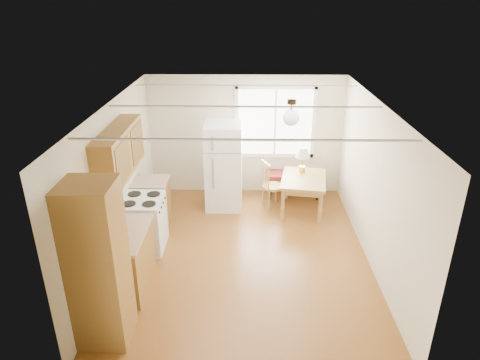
{
  "coord_description": "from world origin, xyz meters",
  "views": [
    {
      "loc": [
        0.03,
        -5.98,
        3.97
      ],
      "look_at": [
        -0.08,
        0.44,
        1.15
      ],
      "focal_mm": 32.0,
      "sensor_mm": 36.0,
      "label": 1
    }
  ],
  "objects_px": {
    "refrigerator": "(224,166)",
    "dining_table": "(303,183)",
    "chair": "(269,182)",
    "bench": "(294,176)"
  },
  "relations": [
    {
      "from": "bench",
      "to": "dining_table",
      "type": "height_order",
      "value": "dining_table"
    },
    {
      "from": "refrigerator",
      "to": "dining_table",
      "type": "xyz_separation_m",
      "value": [
        1.55,
        -0.15,
        -0.27
      ]
    },
    {
      "from": "bench",
      "to": "chair",
      "type": "height_order",
      "value": "chair"
    },
    {
      "from": "bench",
      "to": "chair",
      "type": "distance_m",
      "value": 0.73
    },
    {
      "from": "refrigerator",
      "to": "chair",
      "type": "relative_size",
      "value": 1.8
    },
    {
      "from": "dining_table",
      "to": "bench",
      "type": "bearing_deg",
      "value": 110.03
    },
    {
      "from": "bench",
      "to": "dining_table",
      "type": "distance_m",
      "value": 0.64
    },
    {
      "from": "bench",
      "to": "chair",
      "type": "relative_size",
      "value": 1.21
    },
    {
      "from": "chair",
      "to": "refrigerator",
      "type": "bearing_deg",
      "value": 155.81
    },
    {
      "from": "bench",
      "to": "dining_table",
      "type": "xyz_separation_m",
      "value": [
        0.12,
        -0.62,
        0.12
      ]
    }
  ]
}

